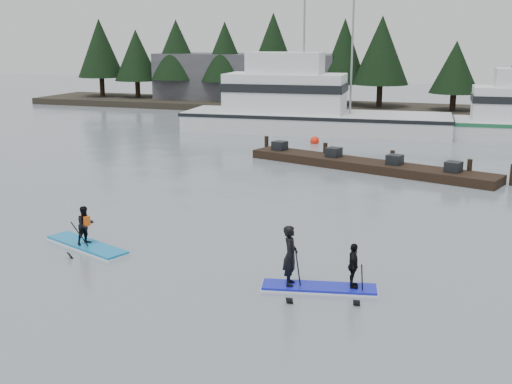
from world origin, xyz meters
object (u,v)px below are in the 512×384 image
(fishing_boat_large, at_px, (307,120))
(paddleboard_solo, at_px, (86,235))
(paddleboard_duo, at_px, (316,267))
(floating_dock, at_px, (367,165))

(fishing_boat_large, distance_m, paddleboard_solo, 27.61)
(paddleboard_solo, distance_m, paddleboard_duo, 8.03)
(paddleboard_solo, height_order, paddleboard_duo, paddleboard_duo)
(paddleboard_solo, relative_size, paddleboard_duo, 1.08)
(paddleboard_duo, bearing_deg, fishing_boat_large, 93.25)
(paddleboard_duo, bearing_deg, floating_dock, 82.88)
(paddleboard_solo, bearing_deg, paddleboard_duo, 14.42)
(paddleboard_solo, bearing_deg, floating_dock, 88.64)
(paddleboard_duo, bearing_deg, paddleboard_solo, 160.81)
(fishing_boat_large, xyz_separation_m, floating_dock, (6.38, -12.15, -0.58))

